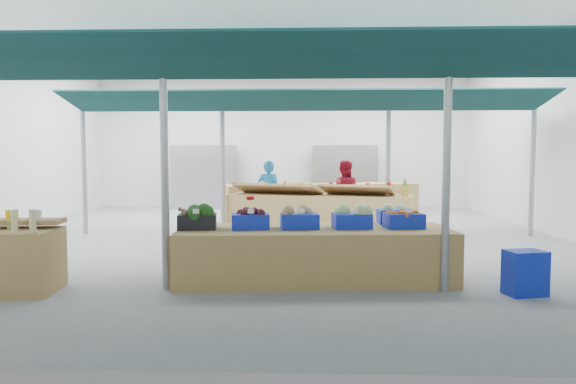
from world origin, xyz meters
The scene contains 23 objects.
floor centered at (0.00, 0.00, 0.00)m, with size 13.00×13.00×0.00m, color slate.
hall centered at (0.00, 1.44, 2.65)m, with size 13.00×13.00×13.00m.
pole_grid centered at (0.75, -1.75, 1.81)m, with size 10.00×4.60×3.00m.
awnings centered at (0.75, -1.75, 2.78)m, with size 9.50×7.08×0.30m.
back_shelving_left centered at (-2.50, 6.00, 1.00)m, with size 2.00×0.50×2.00m, color #B23F33.
back_shelving_right centered at (2.00, 6.00, 1.00)m, with size 2.00×0.50×2.00m, color #B23F33.
veg_counter centered at (0.89, -3.49, 0.35)m, with size 3.65×1.22×0.71m, color olive.
fruit_counter centered at (1.08, 0.74, 0.42)m, with size 3.96×0.94×0.85m, color olive.
far_counter centered at (1.21, 3.36, 0.47)m, with size 5.22×1.04×0.94m, color olive.
crate_stack centered at (3.43, -4.15, 0.27)m, with size 0.45×0.32×0.54m, color #1026B3.
vendor_left centered at (-0.12, 1.84, 0.79)m, with size 0.58×0.38×1.58m, color #1B70B4.
vendor_right centered at (1.68, 1.84, 0.79)m, with size 0.77×0.60×1.58m, color maroon.
crate_broccoli centered at (-0.68, -3.60, 0.87)m, with size 0.54×0.44×0.35m.
crate_beets centered at (0.03, -3.55, 0.84)m, with size 0.54×0.44×0.29m.
crate_celeriac centered at (0.68, -3.51, 0.85)m, with size 0.54×0.44×0.31m.
crate_cabbage centered at (1.39, -3.46, 0.87)m, with size 0.54×0.44×0.35m.
crate_carrots centered at (2.10, -3.41, 0.82)m, with size 0.54×0.44×0.29m.
sparrow centered at (-0.83, -3.74, 0.96)m, with size 0.12×0.09×0.11m.
pole_ribbon centered at (0.00, -3.30, 1.08)m, with size 0.12×0.12×0.28m.
apple_heap_yellow centered at (0.14, 0.81, 1.01)m, with size 2.02×1.30×0.27m.
apple_heap_red centered at (1.86, 0.51, 1.01)m, with size 1.65×1.17×0.27m.
pineapple centered at (2.83, 0.34, 1.03)m, with size 0.14×0.14×0.39m.
crate_extra centered at (2.07, -2.96, 0.86)m, with size 0.52×0.41×0.32m.
Camera 1 is at (0.77, -10.37, 1.68)m, focal length 32.00 mm.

